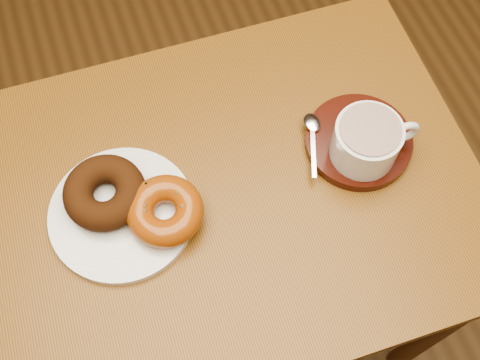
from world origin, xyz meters
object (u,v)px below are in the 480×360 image
object	(u,v)px
donut_plate	(122,214)
cafe_table	(228,219)
saucer	(358,142)
coffee_cup	(367,141)

from	to	relation	value
donut_plate	cafe_table	bearing A→B (deg)	-4.81
saucer	cafe_table	bearing A→B (deg)	-178.34
donut_plate	coffee_cup	size ratio (longest dim) A/B	1.62
donut_plate	saucer	world-z (taller)	saucer
cafe_table	donut_plate	size ratio (longest dim) A/B	3.67
cafe_table	saucer	size ratio (longest dim) A/B	4.74
donut_plate	coffee_cup	distance (m)	0.36
donut_plate	coffee_cup	bearing A→B (deg)	-4.64
saucer	donut_plate	bearing A→B (deg)	178.94
cafe_table	donut_plate	bearing A→B (deg)	176.94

